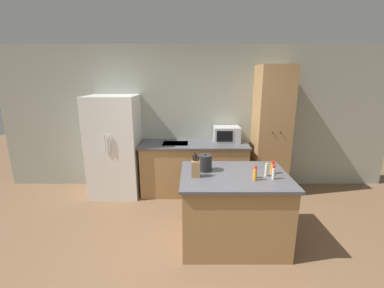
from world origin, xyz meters
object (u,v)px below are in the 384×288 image
pantry_cabinet (270,131)px  spice_bottle_pale_salt (271,168)px  refrigerator (114,146)px  spice_bottle_short_red (254,174)px  microwave (225,134)px  spice_bottle_green_herb (265,170)px  kettle (204,163)px  spice_bottle_tall_dark (254,174)px  spice_bottle_amber_oil (272,173)px  knife_block (195,168)px

pantry_cabinet → spice_bottle_pale_salt: pantry_cabinet is taller
refrigerator → spice_bottle_short_red: (2.07, -1.61, 0.11)m
microwave → spice_bottle_green_herb: microwave is taller
spice_bottle_green_herb → kettle: size_ratio=0.69×
spice_bottle_tall_dark → spice_bottle_short_red: size_ratio=0.66×
spice_bottle_tall_dark → spice_bottle_amber_oil: size_ratio=0.71×
spice_bottle_tall_dark → pantry_cabinet: bearing=67.9°
spice_bottle_tall_dark → kettle: size_ratio=0.50×
spice_bottle_tall_dark → spice_bottle_green_herb: spice_bottle_green_herb is taller
refrigerator → spice_bottle_tall_dark: size_ratio=15.19×
microwave → knife_block: bearing=-109.1°
spice_bottle_short_red → spice_bottle_pale_salt: 0.34m
spice_bottle_green_herb → spice_bottle_pale_salt: 0.13m
kettle → refrigerator: bearing=139.4°
spice_bottle_tall_dark → spice_bottle_pale_salt: bearing=30.0°
microwave → spice_bottle_short_red: size_ratio=2.66×
refrigerator → pantry_cabinet: 2.75m
refrigerator → spice_bottle_short_red: bearing=-37.9°
spice_bottle_short_red → spice_bottle_pale_salt: size_ratio=1.09×
spice_bottle_short_red → pantry_cabinet: bearing=68.3°
pantry_cabinet → microwave: size_ratio=4.86×
pantry_cabinet → spice_bottle_green_herb: size_ratio=14.15×
spice_bottle_tall_dark → spice_bottle_short_red: 0.08m
knife_block → spice_bottle_short_red: size_ratio=1.74×
refrigerator → spice_bottle_tall_dark: refrigerator is taller
refrigerator → microwave: bearing=4.6°
pantry_cabinet → spice_bottle_short_red: 1.82m
knife_block → kettle: (0.12, 0.20, -0.00)m
pantry_cabinet → kettle: size_ratio=9.82×
spice_bottle_short_red → spice_bottle_amber_oil: 0.22m
spice_bottle_short_red → spice_bottle_green_herb: bearing=38.8°
microwave → spice_bottle_amber_oil: microwave is taller
kettle → pantry_cabinet: bearing=48.3°
microwave → spice_bottle_amber_oil: (0.32, -1.73, -0.07)m
spice_bottle_short_red → knife_block: bearing=170.7°
spice_bottle_green_herb → kettle: (-0.72, 0.18, 0.03)m
spice_bottle_green_herb → spice_bottle_pale_salt: size_ratio=0.99×
refrigerator → spice_bottle_tall_dark: bearing=-36.5°
refrigerator → spice_bottle_pale_salt: (2.33, -1.40, 0.11)m
refrigerator → spice_bottle_amber_oil: size_ratio=10.75×
spice_bottle_amber_oil → spice_bottle_pale_salt: spice_bottle_amber_oil is taller
pantry_cabinet → spice_bottle_amber_oil: pantry_cabinet is taller
microwave → spice_bottle_green_herb: bearing=-81.0°
refrigerator → spice_bottle_amber_oil: bearing=-34.5°
pantry_cabinet → kettle: (-1.22, -1.37, -0.11)m
spice_bottle_short_red → kettle: size_ratio=0.76×
refrigerator → knife_block: size_ratio=5.79×
knife_block → kettle: knife_block is taller
spice_bottle_green_herb → spice_bottle_pale_salt: bearing=39.2°
microwave → spice_bottle_tall_dark: microwave is taller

